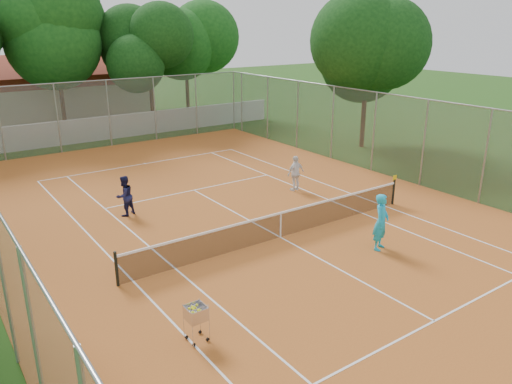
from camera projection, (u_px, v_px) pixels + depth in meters
ground at (280, 238)px, 17.65m from camera, size 120.00×120.00×0.00m
court_pad at (280, 238)px, 17.65m from camera, size 18.00×34.00×0.02m
court_lines at (280, 237)px, 17.64m from camera, size 10.98×23.78×0.01m
tennis_net at (281, 225)px, 17.49m from camera, size 11.88×0.10×0.98m
perimeter_fence at (281, 184)px, 17.01m from camera, size 18.00×34.00×4.00m
boundary_wall at (100, 129)px, 32.12m from camera, size 26.00×0.30×1.50m
clubhouse at (29, 91)px, 38.30m from camera, size 16.40×9.00×4.40m
tropical_trees at (78, 58)px, 33.07m from camera, size 29.00×19.00×10.00m
player_near at (381, 222)px, 16.47m from camera, size 0.83×0.71×1.93m
player_far_left at (125, 196)px, 19.42m from camera, size 0.95×0.85×1.60m
player_far_right at (296, 173)px, 22.35m from camera, size 0.97×0.46×1.61m
ball_hopper at (196, 322)px, 11.77m from camera, size 0.59×0.59×1.01m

